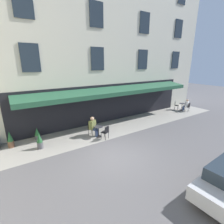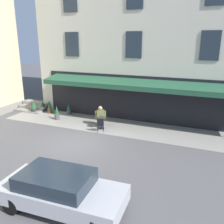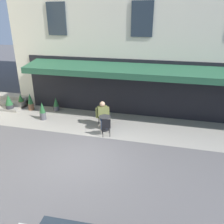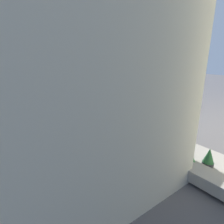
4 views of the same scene
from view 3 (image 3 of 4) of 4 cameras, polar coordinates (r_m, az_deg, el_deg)
The scene contains 12 objects.
ground_plane at distance 9.73m, azimuth -8.00°, elevation -10.92°, with size 70.00×70.00×0.00m, color #565456.
sidewalk_cafe_terrace at distance 12.10m, azimuth 12.70°, elevation -4.22°, with size 20.50×3.20×0.01m, color gray.
back_alley_steps at distance 16.39m, azimuth -23.77°, elevation 2.40°, with size 2.40×1.75×0.60m.
cafe_table_near_entrance at distance 11.55m, azimuth -1.78°, elevation -2.29°, with size 0.60×0.60×0.75m.
cafe_chair_black_corner_left at distance 10.96m, azimuth -1.46°, elevation -3.39°, with size 0.52×0.52×0.91m.
cafe_chair_black_facing_street at distance 12.09m, azimuth -2.49°, elevation -0.84°, with size 0.54×0.54×0.91m.
seated_patron_in_olive at distance 11.83m, azimuth -2.27°, elevation -0.46°, with size 0.66×0.69×1.37m.
potted_plant_entrance_left at distance 14.49m, azimuth -13.57°, elevation 1.88°, with size 0.35×0.35×0.81m.
potted_plant_mid_terrace at distance 13.35m, azimuth -16.70°, elevation 0.22°, with size 0.34×0.34×1.01m.
potted_plant_by_steps at distance 15.32m, azimuth -23.95°, elevation 2.05°, with size 0.46×0.46×1.01m.
potted_plant_under_sign at distance 14.97m, azimuth -19.39°, elevation 2.34°, with size 0.34×0.34×1.04m.
potted_plant_entrance_right at distance 15.63m, azimuth -21.43°, elevation 2.56°, with size 0.35×0.35×0.88m.
Camera 3 is at (-3.26, 7.48, 5.30)m, focal length 37.24 mm.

